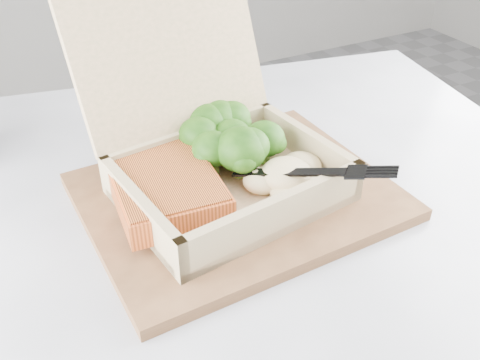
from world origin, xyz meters
TOP-DOWN VIEW (x-y plane):
  - serving_tray at (-0.24, 0.14)m, footprint 0.32×0.26m
  - takeout_container at (-0.26, 0.17)m, footprint 0.24×0.26m
  - salmon_fillet at (-0.32, 0.15)m, footprint 0.11×0.14m
  - broccoli_pile at (-0.22, 0.18)m, footprint 0.12×0.12m
  - mashed_potatoes at (-0.20, 0.11)m, footprint 0.09×0.08m
  - plastic_fork at (-0.22, 0.11)m, footprint 0.13×0.13m
  - receipt at (-0.22, 0.33)m, footprint 0.12×0.15m

SIDE VIEW (x-z plane):
  - receipt at x=-0.22m, z-range 0.73..0.73m
  - serving_tray at x=-0.24m, z-range 0.73..0.75m
  - salmon_fillet at x=-0.32m, z-range 0.76..0.78m
  - mashed_potatoes at x=-0.20m, z-range 0.76..0.79m
  - broccoli_pile at x=-0.22m, z-range 0.76..0.80m
  - plastic_fork at x=-0.22m, z-range 0.77..0.80m
  - takeout_container at x=-0.26m, z-range 0.70..0.89m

